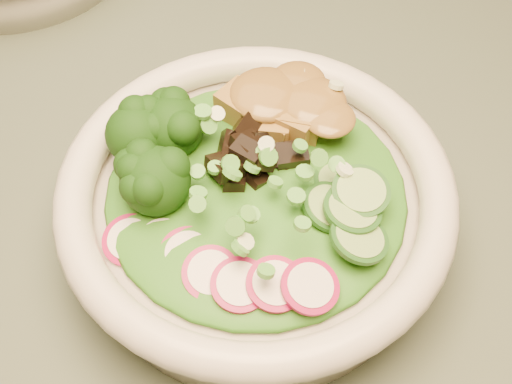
% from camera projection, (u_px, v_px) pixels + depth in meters
% --- Properties ---
extents(dining_table, '(1.20, 0.80, 0.75)m').
position_uv_depth(dining_table, '(31.00, 272.00, 0.63)').
color(dining_table, black).
rests_on(dining_table, ground).
extents(salad_bowl, '(0.27, 0.27, 0.07)m').
position_uv_depth(salad_bowl, '(256.00, 209.00, 0.49)').
color(salad_bowl, silver).
rests_on(salad_bowl, dining_table).
extents(lettuce_bed, '(0.20, 0.20, 0.02)m').
position_uv_depth(lettuce_bed, '(256.00, 191.00, 0.47)').
color(lettuce_bed, '#1C6014').
rests_on(lettuce_bed, salad_bowl).
extents(broccoli_florets, '(0.10, 0.10, 0.04)m').
position_uv_depth(broccoli_florets, '(165.00, 158.00, 0.47)').
color(broccoli_florets, black).
rests_on(broccoli_florets, salad_bowl).
extents(radish_slices, '(0.12, 0.08, 0.02)m').
position_uv_depth(radish_slices, '(229.00, 272.00, 0.43)').
color(radish_slices, '#950B40').
rests_on(radish_slices, salad_bowl).
extents(cucumber_slices, '(0.09, 0.09, 0.04)m').
position_uv_depth(cucumber_slices, '(353.00, 206.00, 0.45)').
color(cucumber_slices, '#8FBA67').
rests_on(cucumber_slices, salad_bowl).
extents(mushroom_heap, '(0.09, 0.09, 0.04)m').
position_uv_depth(mushroom_heap, '(261.00, 165.00, 0.47)').
color(mushroom_heap, black).
rests_on(mushroom_heap, salad_bowl).
extents(tofu_cubes, '(0.11, 0.09, 0.04)m').
position_uv_depth(tofu_cubes, '(284.00, 113.00, 0.50)').
color(tofu_cubes, olive).
rests_on(tofu_cubes, salad_bowl).
extents(peanut_sauce, '(0.07, 0.06, 0.02)m').
position_uv_depth(peanut_sauce, '(285.00, 100.00, 0.49)').
color(peanut_sauce, brown).
rests_on(peanut_sauce, tofu_cubes).
extents(scallion_garnish, '(0.19, 0.19, 0.02)m').
position_uv_depth(scallion_garnish, '(256.00, 169.00, 0.45)').
color(scallion_garnish, '#53A73A').
rests_on(scallion_garnish, salad_bowl).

